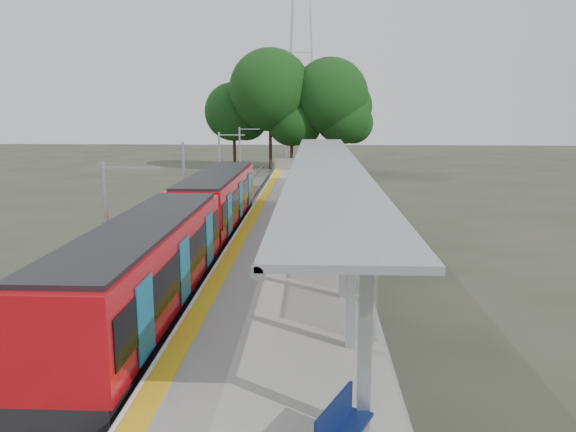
% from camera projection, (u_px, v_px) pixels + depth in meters
% --- Properties ---
extents(ground, '(200.00, 200.00, 0.00)m').
position_uv_depth(ground, '(269.00, 420.00, 13.26)').
color(ground, '#474438').
rests_on(ground, ground).
extents(trackbed, '(3.00, 70.00, 0.24)m').
position_uv_depth(trackbed, '(220.00, 231.00, 33.05)').
color(trackbed, '#59544C').
rests_on(trackbed, ground).
extents(platform, '(6.00, 50.00, 1.00)m').
position_uv_depth(platform, '(296.00, 225.00, 32.78)').
color(platform, gray).
rests_on(platform, ground).
extents(tactile_strip, '(0.60, 50.00, 0.02)m').
position_uv_depth(tactile_strip, '(253.00, 216.00, 32.79)').
color(tactile_strip, gold).
rests_on(tactile_strip, platform).
extents(end_fence, '(6.00, 0.10, 1.20)m').
position_uv_depth(end_fence, '(304.00, 164.00, 57.04)').
color(end_fence, '#9EA0A5').
rests_on(end_fence, platform).
extents(train, '(2.74, 27.60, 3.62)m').
position_uv_depth(train, '(191.00, 226.00, 25.11)').
color(train, black).
rests_on(train, ground).
extents(canopy, '(3.27, 38.00, 3.66)m').
position_uv_depth(canopy, '(326.00, 169.00, 28.26)').
color(canopy, '#9EA0A5').
rests_on(canopy, platform).
extents(pylon, '(8.00, 4.00, 38.00)m').
position_uv_depth(pylon, '(301.00, 25.00, 81.29)').
color(pylon, '#9EA0A5').
rests_on(pylon, ground).
extents(tree_cluster, '(19.33, 10.01, 13.92)m').
position_uv_depth(tree_cluster, '(292.00, 101.00, 63.98)').
color(tree_cluster, '#382316').
rests_on(tree_cluster, ground).
extents(catenary_masts, '(2.08, 48.16, 5.40)m').
position_uv_depth(catenary_masts, '(186.00, 186.00, 31.62)').
color(catenary_masts, '#9EA0A5').
rests_on(catenary_masts, ground).
extents(bench_near, '(1.15, 1.68, 1.11)m').
position_uv_depth(bench_near, '(341.00, 427.00, 10.11)').
color(bench_near, navy).
rests_on(bench_near, platform).
extents(bench_mid, '(0.96, 1.50, 0.99)m').
position_uv_depth(bench_mid, '(326.00, 220.00, 29.11)').
color(bench_mid, navy).
rests_on(bench_mid, platform).
extents(bench_far, '(0.77, 1.78, 1.18)m').
position_uv_depth(bench_far, '(326.00, 194.00, 37.13)').
color(bench_far, navy).
rests_on(bench_far, platform).
extents(info_pillar_near, '(0.46, 0.46, 2.02)m').
position_uv_depth(info_pillar_near, '(306.00, 245.00, 22.37)').
color(info_pillar_near, beige).
rests_on(info_pillar_near, platform).
extents(info_pillar_far, '(0.40, 0.40, 1.77)m').
position_uv_depth(info_pillar_far, '(317.00, 185.00, 40.65)').
color(info_pillar_far, beige).
rests_on(info_pillar_far, platform).
extents(litter_bin, '(0.59, 0.59, 1.00)m').
position_uv_depth(litter_bin, '(323.00, 236.00, 25.52)').
color(litter_bin, '#9EA0A5').
rests_on(litter_bin, platform).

